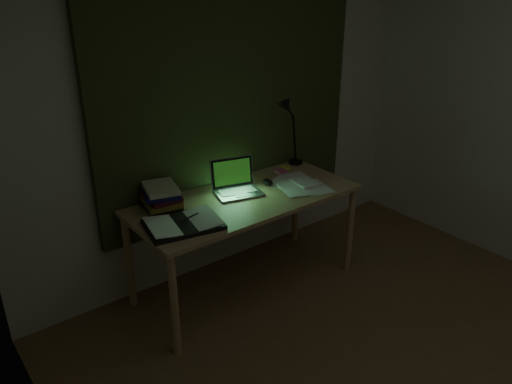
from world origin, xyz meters
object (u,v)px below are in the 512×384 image
Objects in this scene: desk at (246,243)px; laptop at (238,179)px; desk_lamp at (297,129)px; book_stack at (162,196)px; open_textbook at (183,224)px; loose_papers at (298,183)px.

laptop is (-0.01, 0.07, 0.48)m from desk.
desk_lamp is at bearing 21.25° from desk.
desk is at bearing -19.72° from book_stack.
desk is 3.56× the size of open_textbook.
laptop is 0.55m from book_stack.
book_stack is 0.45× the size of desk_lamp.
desk_lamp is (1.29, 0.40, 0.28)m from open_textbook.
desk_lamp is (0.29, 0.34, 0.29)m from loose_papers.
loose_papers is at bearing 14.37° from open_textbook.
loose_papers is (0.98, -0.25, -0.08)m from book_stack.
desk_lamp is at bearing 28.30° from open_textbook.
desk is 4.51× the size of laptop.
book_stack reaches higher than desk.
laptop reaches higher than book_stack.
loose_papers is at bearing -1.56° from laptop.
open_textbook is 1.38m from desk_lamp.
loose_papers is (0.44, -0.06, 0.38)m from desk.
desk is 2.73× the size of desk_lamp.
laptop reaches higher than loose_papers.
desk_lamp is at bearing 4.06° from book_stack.
desk_lamp is at bearing 50.07° from loose_papers.
book_stack is at bearing 165.67° from loose_papers.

